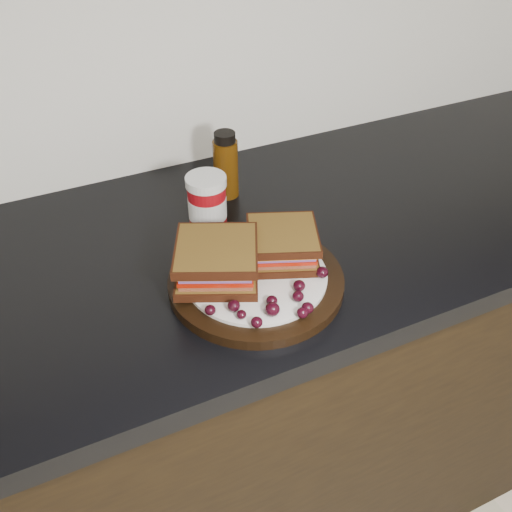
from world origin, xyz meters
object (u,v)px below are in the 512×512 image
Objects in this scene: plate at (256,281)px; oil_bottle at (226,165)px; condiment_jar at (207,203)px; sandwich_left at (217,261)px.

plate is 0.28m from oil_bottle.
condiment_jar reaches higher than plate.
sandwich_left is 0.16m from condiment_jar.
oil_bottle reaches higher than sandwich_left.
condiment_jar is at bearing 93.52° from plate.
plate is 0.19m from condiment_jar.
sandwich_left is 0.95× the size of oil_bottle.
plate is at bearing -86.48° from condiment_jar.
condiment_jar is 0.79× the size of oil_bottle.
sandwich_left is at bearing -115.61° from oil_bottle.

